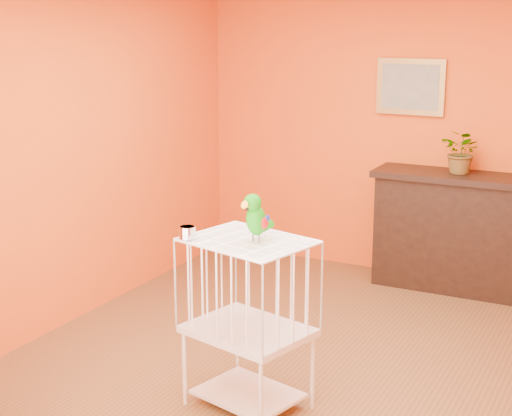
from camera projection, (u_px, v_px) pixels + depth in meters
The scene contains 8 objects.
ground at pixel (308, 363), 5.50m from camera, with size 4.50×4.50×0.00m, color brown.
room_shell at pixel (312, 140), 5.12m from camera, with size 4.50×4.50×4.50m.
console_cabinet at pixel (453, 232), 6.88m from camera, with size 1.41×0.51×1.04m.
potted_plant at pixel (462, 157), 6.70m from camera, with size 0.34×0.38×0.30m, color #26722D.
framed_picture at pixel (410, 87), 6.99m from camera, with size 0.62×0.04×0.50m.
birdcage at pixel (248, 322), 4.76m from camera, with size 0.81×0.69×1.08m.
feed_cup at pixel (187, 232), 4.65m from camera, with size 0.10×0.10×0.07m, color silver.
parrot at pixel (256, 217), 4.58m from camera, with size 0.15×0.27×0.29m.
Camera 1 is at (1.99, -4.68, 2.39)m, focal length 55.00 mm.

